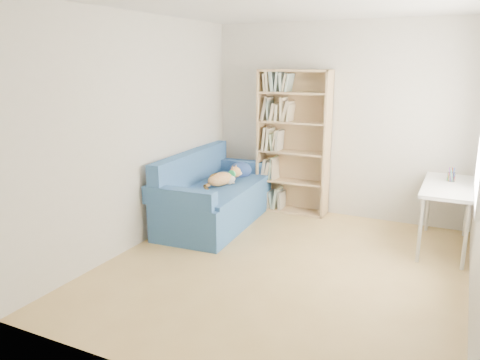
% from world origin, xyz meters
% --- Properties ---
extents(ground, '(4.00, 4.00, 0.00)m').
position_xyz_m(ground, '(0.00, 0.00, 0.00)').
color(ground, tan).
rests_on(ground, ground).
extents(room_shell, '(3.54, 4.04, 2.62)m').
position_xyz_m(room_shell, '(0.10, 0.03, 1.64)').
color(room_shell, silver).
rests_on(room_shell, ground).
extents(sofa, '(1.02, 1.95, 0.93)m').
position_xyz_m(sofa, '(-1.33, 0.93, 0.35)').
color(sofa, navy).
rests_on(sofa, ground).
extents(bookshelf, '(0.99, 0.31, 1.98)m').
position_xyz_m(bookshelf, '(-0.56, 1.83, 0.91)').
color(bookshelf, tan).
rests_on(bookshelf, ground).
extents(desk, '(0.54, 1.17, 0.75)m').
position_xyz_m(desk, '(1.46, 1.29, 0.67)').
color(desk, silver).
rests_on(desk, ground).
extents(pen_cup, '(0.09, 0.09, 0.17)m').
position_xyz_m(pen_cup, '(1.47, 1.48, 0.81)').
color(pen_cup, white).
rests_on(pen_cup, desk).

